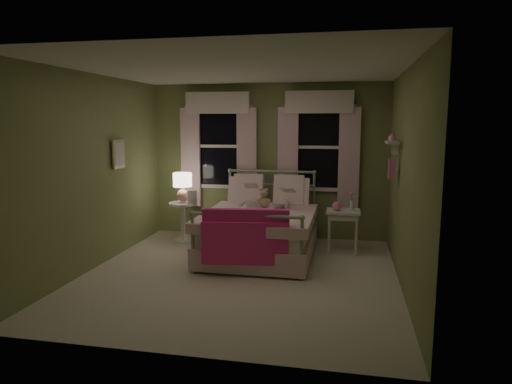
% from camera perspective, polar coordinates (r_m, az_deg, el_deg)
% --- Properties ---
extents(room_shell, '(4.20, 4.20, 4.20)m').
position_cam_1_polar(room_shell, '(5.71, -2.12, 2.08)').
color(room_shell, '#F0E4CF').
rests_on(room_shell, ground).
extents(bed, '(1.58, 2.04, 1.18)m').
position_cam_1_polar(bed, '(6.78, 0.58, -4.70)').
color(bed, white).
rests_on(bed, ground).
extents(pink_throw, '(1.10, 0.28, 0.71)m').
position_cam_1_polar(pink_throw, '(5.75, -1.34, -4.86)').
color(pink_throw, '#D82A7D').
rests_on(pink_throw, bed).
extents(child_left, '(0.31, 0.22, 0.78)m').
position_cam_1_polar(child_left, '(7.14, -0.98, 0.69)').
color(child_left, '#F7D1DD').
rests_on(child_left, bed).
extents(child_right, '(0.37, 0.32, 0.66)m').
position_cam_1_polar(child_right, '(7.05, 3.47, 0.06)').
color(child_right, '#F7D1DD').
rests_on(child_right, bed).
extents(book_left, '(0.21, 0.13, 0.26)m').
position_cam_1_polar(book_left, '(6.89, -1.43, 0.41)').
color(book_left, beige).
rests_on(book_left, child_left).
extents(book_right, '(0.22, 0.15, 0.26)m').
position_cam_1_polar(book_right, '(6.80, 3.18, -0.08)').
color(book_right, beige).
rests_on(book_right, child_right).
extents(teddy_bear, '(0.22, 0.18, 0.30)m').
position_cam_1_polar(teddy_bear, '(6.95, 1.00, -0.94)').
color(teddy_bear, tan).
rests_on(teddy_bear, bed).
extents(nightstand_left, '(0.46, 0.46, 0.65)m').
position_cam_1_polar(nightstand_left, '(7.62, -9.07, -3.03)').
color(nightstand_left, white).
rests_on(nightstand_left, ground).
extents(table_lamp, '(0.30, 0.30, 0.47)m').
position_cam_1_polar(table_lamp, '(7.53, -9.17, 0.96)').
color(table_lamp, '#DB9082').
rests_on(table_lamp, nightstand_left).
extents(book_nightstand, '(0.17, 0.23, 0.02)m').
position_cam_1_polar(book_nightstand, '(7.47, -8.61, -1.40)').
color(book_nightstand, beige).
rests_on(book_nightstand, nightstand_left).
extents(nightstand_right, '(0.50, 0.40, 0.64)m').
position_cam_1_polar(nightstand_right, '(7.00, 10.84, -3.05)').
color(nightstand_right, white).
rests_on(nightstand_right, ground).
extents(pink_toy, '(0.14, 0.19, 0.14)m').
position_cam_1_polar(pink_toy, '(6.96, 10.06, -1.76)').
color(pink_toy, pink).
rests_on(pink_toy, nightstand_right).
extents(bud_vase, '(0.06, 0.06, 0.28)m').
position_cam_1_polar(bud_vase, '(7.00, 11.89, -1.08)').
color(bud_vase, white).
rests_on(bud_vase, nightstand_right).
extents(window_left, '(1.34, 0.13, 1.96)m').
position_cam_1_polar(window_left, '(7.86, -4.73, 6.25)').
color(window_left, black).
rests_on(window_left, room_shell).
extents(window_right, '(1.34, 0.13, 1.96)m').
position_cam_1_polar(window_right, '(7.57, 7.81, 6.10)').
color(window_right, black).
rests_on(window_right, room_shell).
extents(wall_shelf, '(0.15, 0.50, 0.60)m').
position_cam_1_polar(wall_shelf, '(6.26, 16.63, 4.36)').
color(wall_shelf, white).
rests_on(wall_shelf, room_shell).
extents(framed_picture, '(0.03, 0.32, 0.42)m').
position_cam_1_polar(framed_picture, '(6.96, -16.78, 4.57)').
color(framed_picture, beige).
rests_on(framed_picture, room_shell).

